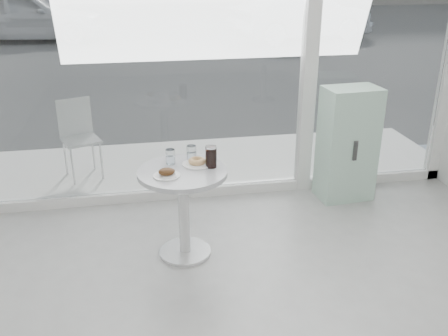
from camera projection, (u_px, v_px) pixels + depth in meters
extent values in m
cube|color=white|center=(221.00, 189.00, 5.31)|extent=(5.00, 0.12, 0.10)
cube|color=white|center=(310.00, 49.00, 4.90)|extent=(0.14, 0.14, 3.00)
cube|color=white|center=(139.00, 65.00, 4.66)|extent=(3.21, 0.02, 2.60)
cube|color=white|center=(382.00, 56.00, 5.07)|extent=(1.41, 0.02, 2.60)
cylinder|color=silver|center=(185.00, 252.00, 4.25)|extent=(0.44, 0.44, 0.03)
cylinder|color=silver|center=(184.00, 215.00, 4.11)|extent=(0.09, 0.09, 0.70)
cylinder|color=silver|center=(182.00, 173.00, 3.96)|extent=(0.72, 0.72, 0.04)
cube|color=white|center=(209.00, 163.00, 6.05)|extent=(5.60, 1.60, 0.05)
cube|color=#3A3A3A|center=(155.00, 31.00, 17.11)|extent=(40.00, 24.00, 0.00)
cube|color=#9ECAB2|center=(347.00, 144.00, 5.05)|extent=(0.57, 0.40, 1.17)
cube|color=#333333|center=(355.00, 151.00, 4.88)|extent=(0.04, 0.02, 0.20)
cylinder|color=silver|center=(73.00, 166.00, 5.36)|extent=(0.02, 0.02, 0.42)
cylinder|color=silver|center=(101.00, 161.00, 5.50)|extent=(0.02, 0.02, 0.42)
cylinder|color=silver|center=(65.00, 157.00, 5.61)|extent=(0.02, 0.02, 0.42)
cylinder|color=silver|center=(93.00, 152.00, 5.76)|extent=(0.02, 0.02, 0.42)
cube|color=silver|center=(81.00, 140.00, 5.47)|extent=(0.48, 0.48, 0.03)
cube|color=silver|center=(74.00, 116.00, 5.53)|extent=(0.36, 0.14, 0.42)
imported|color=silver|center=(29.00, 16.00, 14.76)|extent=(4.48, 2.24, 1.47)
imported|color=#AAADB2|center=(301.00, 16.00, 14.90)|extent=(4.54, 2.58, 1.42)
cylinder|color=white|center=(167.00, 176.00, 3.84)|extent=(0.21, 0.21, 0.01)
cube|color=white|center=(169.00, 175.00, 3.83)|extent=(0.10, 0.09, 0.00)
ellipsoid|color=#361E0E|center=(167.00, 172.00, 3.83)|extent=(0.13, 0.10, 0.05)
ellipsoid|color=#361E0E|center=(171.00, 171.00, 3.86)|extent=(0.06, 0.06, 0.03)
cylinder|color=white|center=(197.00, 164.00, 4.06)|extent=(0.24, 0.24, 0.01)
torus|color=tan|center=(197.00, 161.00, 4.05)|extent=(0.14, 0.14, 0.05)
cylinder|color=white|center=(170.00, 157.00, 4.06)|extent=(0.08, 0.08, 0.12)
cylinder|color=white|center=(171.00, 160.00, 4.07)|extent=(0.06, 0.06, 0.07)
cylinder|color=white|center=(192.00, 153.00, 4.13)|extent=(0.08, 0.08, 0.13)
cylinder|color=white|center=(192.00, 156.00, 4.14)|extent=(0.07, 0.07, 0.07)
cylinder|color=white|center=(211.00, 157.00, 3.99)|extent=(0.09, 0.09, 0.18)
cylinder|color=black|center=(211.00, 158.00, 3.99)|extent=(0.08, 0.08, 0.16)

